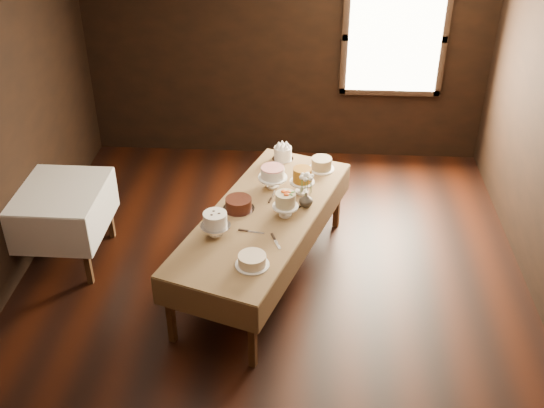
{
  "coord_description": "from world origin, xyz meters",
  "views": [
    {
      "loc": [
        0.31,
        -4.79,
        4.13
      ],
      "look_at": [
        0.0,
        0.2,
        0.95
      ],
      "focal_mm": 43.31,
      "sensor_mm": 36.0,
      "label": 1
    }
  ],
  "objects": [
    {
      "name": "cake_speckled",
      "position": [
        0.45,
        1.22,
        0.82
      ],
      "size": [
        0.3,
        0.3,
        0.13
      ],
      "color": "white",
      "rests_on": "display_table"
    },
    {
      "name": "flower_vase",
      "position": [
        0.3,
        0.49,
        0.83
      ],
      "size": [
        0.19,
        0.19,
        0.14
      ],
      "primitive_type": "imported",
      "rotation": [
        0.0,
        0.0,
        2.22
      ],
      "color": "#2D2823",
      "rests_on": "display_table"
    },
    {
      "name": "ceiling",
      "position": [
        0.0,
        0.0,
        2.8
      ],
      "size": [
        5.0,
        6.0,
        0.01
      ],
      "primitive_type": "cube",
      "color": "beige",
      "rests_on": "wall_back"
    },
    {
      "name": "flower_bouquet",
      "position": [
        0.3,
        0.49,
        1.02
      ],
      "size": [
        0.14,
        0.14,
        0.2
      ],
      "primitive_type": null,
      "color": "white",
      "rests_on": "flower_vase"
    },
    {
      "name": "floor",
      "position": [
        0.0,
        0.0,
        0.0
      ],
      "size": [
        5.0,
        6.0,
        0.01
      ],
      "primitive_type": "cube",
      "color": "black",
      "rests_on": "ground"
    },
    {
      "name": "cake_server_e",
      "position": [
        -0.5,
        0.19,
        0.76
      ],
      "size": [
        0.23,
        0.13,
        0.01
      ],
      "primitive_type": "cube",
      "rotation": [
        0.0,
        0.0,
        -0.46
      ],
      "color": "silver",
      "rests_on": "display_table"
    },
    {
      "name": "cake_chocolate",
      "position": [
        -0.33,
        0.39,
        0.81
      ],
      "size": [
        0.34,
        0.34,
        0.12
      ],
      "color": "silver",
      "rests_on": "display_table"
    },
    {
      "name": "cake_caramel",
      "position": [
        0.26,
        0.74,
        0.88
      ],
      "size": [
        0.24,
        0.24,
        0.28
      ],
      "color": "white",
      "rests_on": "display_table"
    },
    {
      "name": "cake_meringue",
      "position": [
        0.04,
        1.4,
        0.83
      ],
      "size": [
        0.23,
        0.23,
        0.14
      ],
      "color": "silver",
      "rests_on": "display_table"
    },
    {
      "name": "wall_back",
      "position": [
        0.0,
        3.0,
        1.4
      ],
      "size": [
        5.0,
        0.02,
        2.8
      ],
      "primitive_type": "cube",
      "color": "black",
      "rests_on": "ground"
    },
    {
      "name": "display_table",
      "position": [
        -0.09,
        0.34,
        0.7
      ],
      "size": [
        1.7,
        2.62,
        0.76
      ],
      "rotation": [
        0.0,
        0.0,
        -0.33
      ],
      "color": "#3D2717",
      "rests_on": "ground"
    },
    {
      "name": "cake_server_a",
      "position": [
        -0.13,
        0.02,
        0.76
      ],
      "size": [
        0.24,
        0.07,
        0.01
      ],
      "primitive_type": "cube",
      "rotation": [
        0.0,
        0.0,
        -0.17
      ],
      "color": "silver",
      "rests_on": "display_table"
    },
    {
      "name": "side_table",
      "position": [
        -2.18,
        0.54,
        0.72
      ],
      "size": [
        0.97,
        0.97,
        0.82
      ],
      "rotation": [
        0.0,
        0.0,
        -0.01
      ],
      "color": "#3D2717",
      "rests_on": "ground"
    },
    {
      "name": "cake_swirl",
      "position": [
        -0.49,
        -0.05,
        0.86
      ],
      "size": [
        0.27,
        0.27,
        0.25
      ],
      "color": "silver",
      "rests_on": "display_table"
    },
    {
      "name": "cake_cream",
      "position": [
        -0.12,
        -0.46,
        0.8
      ],
      "size": [
        0.33,
        0.33,
        0.1
      ],
      "color": "white",
      "rests_on": "display_table"
    },
    {
      "name": "cake_server_b",
      "position": [
        0.07,
        -0.15,
        0.76
      ],
      "size": [
        0.11,
        0.23,
        0.01
      ],
      "primitive_type": "cube",
      "rotation": [
        0.0,
        0.0,
        -1.21
      ],
      "color": "silver",
      "rests_on": "display_table"
    },
    {
      "name": "window",
      "position": [
        1.3,
        2.94,
        1.6
      ],
      "size": [
        1.1,
        0.05,
        1.3
      ],
      "primitive_type": "cube",
      "color": "#FFEABF",
      "rests_on": "wall_back"
    },
    {
      "name": "cake_lattice",
      "position": [
        -0.03,
        0.83,
        0.85
      ],
      "size": [
        0.29,
        0.29,
        0.22
      ],
      "color": "white",
      "rests_on": "display_table"
    },
    {
      "name": "cake_server_c",
      "position": [
        -0.02,
        0.68,
        0.76
      ],
      "size": [
        0.07,
        0.24,
        0.01
      ],
      "primitive_type": "cube",
      "rotation": [
        0.0,
        0.0,
        1.37
      ],
      "color": "silver",
      "rests_on": "display_table"
    },
    {
      "name": "cake_server_d",
      "position": [
        0.31,
        0.53,
        0.76
      ],
      "size": [
        0.19,
        0.18,
        0.01
      ],
      "primitive_type": "cube",
      "rotation": [
        0.0,
        0.0,
        0.75
      ],
      "color": "silver",
      "rests_on": "display_table"
    },
    {
      "name": "cake_flowers",
      "position": [
        0.12,
        0.32,
        0.86
      ],
      "size": [
        0.24,
        0.24,
        0.25
      ],
      "color": "white",
      "rests_on": "display_table"
    }
  ]
}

